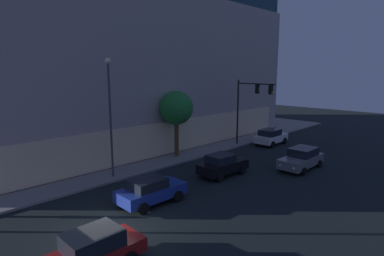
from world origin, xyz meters
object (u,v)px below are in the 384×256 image
car_blue (150,190)px  modern_building (116,59)px  car_black (222,165)px  car_white (271,137)px  sidewalk_tree (176,108)px  car_red (87,254)px  traffic_light_far_corner (250,100)px  street_lamp_sidewalk (110,104)px  car_grey (302,158)px

car_blue → modern_building: bearing=62.8°
car_black → car_white: (11.63, 2.77, 0.04)m
modern_building → sidewalk_tree: size_ratio=6.13×
car_red → car_white: car_white is taller
car_red → sidewalk_tree: bearing=35.7°
traffic_light_far_corner → car_black: bearing=-157.4°
sidewalk_tree → street_lamp_sidewalk: bearing=-172.8°
street_lamp_sidewalk → car_black: street_lamp_sidewalk is taller
car_white → modern_building: bearing=121.7°
modern_building → car_white: size_ratio=8.70×
modern_building → car_white: (9.37, -15.18, -8.36)m
modern_building → car_grey: (3.65, -21.43, -8.40)m
modern_building → sidewalk_tree: (-1.21, -11.66, -4.70)m
modern_building → traffic_light_far_corner: size_ratio=5.37×
sidewalk_tree → car_blue: (-8.13, -6.53, -3.71)m
traffic_light_far_corner → sidewalk_tree: bearing=161.5°
car_red → car_blue: 6.80m
car_white → car_red: bearing=-165.1°
sidewalk_tree → car_blue: size_ratio=1.42×
traffic_light_far_corner → street_lamp_sidewalk: 15.17m
street_lamp_sidewalk → car_white: street_lamp_sidewalk is taller
sidewalk_tree → car_red: sidewalk_tree is taller
street_lamp_sidewalk → car_grey: size_ratio=1.85×
modern_building → car_black: size_ratio=8.69×
traffic_light_far_corner → car_black: 10.45m
modern_building → car_blue: 22.11m
car_red → traffic_light_far_corner: bearing=18.8°
traffic_light_far_corner → sidewalk_tree: (-7.80, 2.61, -0.47)m
traffic_light_far_corner → car_red: traffic_light_far_corner is taller
traffic_light_far_corner → modern_building: bearing=114.8°
car_blue → street_lamp_sidewalk: bearing=81.2°
car_blue → car_white: (18.72, 3.01, 0.05)m
car_red → modern_building: bearing=55.0°
car_blue → car_white: 18.96m
car_grey → modern_building: bearing=99.7°
traffic_light_far_corner → car_grey: (-2.93, -7.15, -4.17)m
car_red → car_black: car_black is taller
car_white → car_black: bearing=-166.6°
sidewalk_tree → car_grey: sidewalk_tree is taller
sidewalk_tree → car_grey: size_ratio=1.28×
sidewalk_tree → car_red: (-13.96, -10.03, -3.72)m
sidewalk_tree → car_blue: bearing=-141.3°
traffic_light_far_corner → car_red: size_ratio=1.44×
street_lamp_sidewalk → car_grey: bearing=-36.1°
street_lamp_sidewalk → car_red: 12.24m
traffic_light_far_corner → street_lamp_sidewalk: (-15.07, 1.70, 0.50)m
street_lamp_sidewalk → car_red: (-6.69, -9.12, -4.69)m
traffic_light_far_corner → sidewalk_tree: size_ratio=1.14×
street_lamp_sidewalk → car_blue: street_lamp_sidewalk is taller
traffic_light_far_corner → car_grey: bearing=-112.3°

